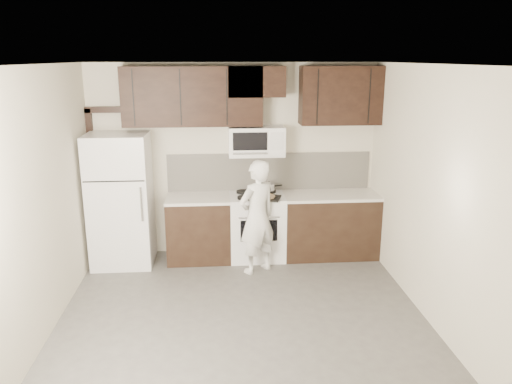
{
  "coord_description": "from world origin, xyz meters",
  "views": [
    {
      "loc": [
        -0.25,
        -4.7,
        2.77
      ],
      "look_at": [
        0.2,
        0.9,
        1.24
      ],
      "focal_mm": 35.0,
      "sensor_mm": 36.0,
      "label": 1
    }
  ],
  "objects": [
    {
      "name": "backsplash",
      "position": [
        0.5,
        2.24,
        1.18
      ],
      "size": [
        2.9,
        0.02,
        0.54
      ],
      "primitive_type": "cube",
      "color": "beige",
      "rests_on": "counter_run"
    },
    {
      "name": "microwave",
      "position": [
        0.3,
        2.06,
        1.65
      ],
      "size": [
        0.76,
        0.42,
        0.4
      ],
      "color": "white",
      "rests_on": "upper_cabinets"
    },
    {
      "name": "door_trim",
      "position": [
        -1.92,
        2.21,
        1.25
      ],
      "size": [
        0.5,
        0.08,
        2.12
      ],
      "color": "black",
      "rests_on": "floor"
    },
    {
      "name": "person",
      "position": [
        0.26,
        1.44,
        0.76
      ],
      "size": [
        0.66,
        0.61,
        1.51
      ],
      "primitive_type": "imported",
      "rotation": [
        0.0,
        0.0,
        3.73
      ],
      "color": "white",
      "rests_on": "floor"
    },
    {
      "name": "saucepan",
      "position": [
        0.48,
        2.09,
        0.98
      ],
      "size": [
        0.28,
        0.17,
        0.16
      ],
      "color": "silver",
      "rests_on": "stove"
    },
    {
      "name": "ceiling",
      "position": [
        0.0,
        0.0,
        2.7
      ],
      "size": [
        4.5,
        4.5,
        0.0
      ],
      "primitive_type": "plane",
      "rotation": [
        3.14,
        0.0,
        0.0
      ],
      "color": "white",
      "rests_on": "back_wall"
    },
    {
      "name": "back_wall",
      "position": [
        0.0,
        2.25,
        1.35
      ],
      "size": [
        4.0,
        0.0,
        4.0
      ],
      "primitive_type": "plane",
      "rotation": [
        1.57,
        0.0,
        0.0
      ],
      "color": "beige",
      "rests_on": "ground"
    },
    {
      "name": "floor",
      "position": [
        0.0,
        0.0,
        0.0
      ],
      "size": [
        4.5,
        4.5,
        0.0
      ],
      "primitive_type": "plane",
      "color": "#4E4C49",
      "rests_on": "ground"
    },
    {
      "name": "counter_run",
      "position": [
        0.6,
        1.94,
        0.46
      ],
      "size": [
        2.95,
        0.64,
        0.91
      ],
      "color": "black",
      "rests_on": "floor"
    },
    {
      "name": "upper_cabinets",
      "position": [
        0.21,
        2.08,
        2.28
      ],
      "size": [
        3.48,
        0.35,
        0.78
      ],
      "color": "black",
      "rests_on": "back_wall"
    },
    {
      "name": "refrigerator",
      "position": [
        -1.55,
        1.89,
        0.9
      ],
      "size": [
        0.8,
        0.76,
        1.8
      ],
      "color": "white",
      "rests_on": "floor"
    },
    {
      "name": "baking_tray",
      "position": [
        0.39,
        1.77,
        0.92
      ],
      "size": [
        0.48,
        0.4,
        0.02
      ],
      "primitive_type": "cube",
      "rotation": [
        0.0,
        0.0,
        -0.27
      ],
      "color": "black",
      "rests_on": "counter_run"
    },
    {
      "name": "stove",
      "position": [
        0.3,
        1.94,
        0.46
      ],
      "size": [
        0.76,
        0.66,
        0.94
      ],
      "color": "white",
      "rests_on": "floor"
    },
    {
      "name": "pizza",
      "position": [
        0.39,
        1.77,
        0.94
      ],
      "size": [
        0.34,
        0.34,
        0.02
      ],
      "primitive_type": "cylinder",
      "rotation": [
        0.0,
        0.0,
        -0.27
      ],
      "color": "#CBB988",
      "rests_on": "baking_tray"
    }
  ]
}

